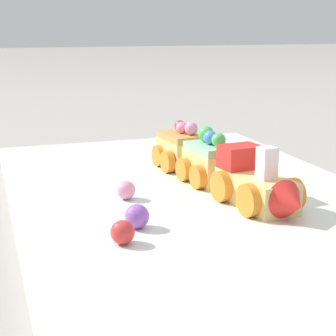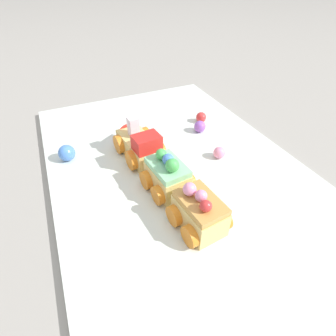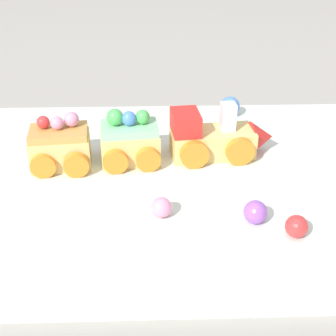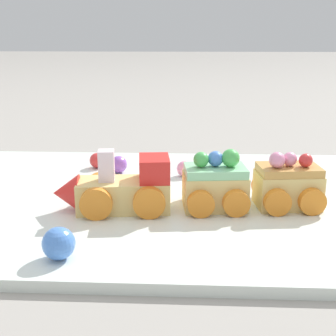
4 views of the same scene
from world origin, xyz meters
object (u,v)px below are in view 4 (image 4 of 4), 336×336
at_px(cake_train_locomotive, 118,190).
at_px(gumball_blue, 59,243).
at_px(cake_car_mint, 215,186).
at_px(gumball_pink, 184,169).
at_px(gumball_red, 97,160).
at_px(gumball_purple, 119,164).
at_px(cake_car_caramel, 288,186).

height_order(cake_train_locomotive, gumball_blue, cake_train_locomotive).
xyz_separation_m(cake_car_mint, gumball_blue, (0.15, 0.14, -0.01)).
bearing_deg(cake_train_locomotive, cake_car_mint, 179.96).
xyz_separation_m(cake_train_locomotive, gumball_pink, (-0.08, -0.14, -0.01)).
bearing_deg(gumball_blue, gumball_pink, -112.93).
height_order(gumball_pink, gumball_blue, gumball_blue).
relative_size(gumball_pink, gumball_red, 0.97).
height_order(gumball_pink, gumball_purple, gumball_purple).
height_order(cake_car_caramel, gumball_blue, cake_car_caramel).
xyz_separation_m(gumball_purple, gumball_red, (0.04, -0.02, -0.00)).
xyz_separation_m(cake_train_locomotive, gumball_purple, (0.02, -0.15, -0.01)).
xyz_separation_m(cake_train_locomotive, gumball_blue, (0.04, 0.13, -0.01)).
bearing_deg(gumball_red, cake_train_locomotive, 108.60).
xyz_separation_m(gumball_purple, gumball_blue, (0.01, 0.28, 0.00)).
height_order(gumball_purple, gumball_blue, gumball_blue).
height_order(cake_car_mint, gumball_purple, cake_car_mint).
bearing_deg(cake_car_caramel, gumball_pink, -48.89).
distance_m(cake_train_locomotive, cake_car_mint, 0.12).
height_order(cake_car_mint, gumball_red, cake_car_mint).
distance_m(cake_train_locomotive, gumball_purple, 0.15).
distance_m(cake_train_locomotive, cake_car_caramel, 0.21).
bearing_deg(gumball_red, cake_car_caramel, 149.52).
bearing_deg(gumball_red, gumball_blue, 94.47).
xyz_separation_m(cake_car_mint, cake_car_caramel, (-0.09, -0.01, -0.00)).
height_order(cake_train_locomotive, gumball_purple, cake_train_locomotive).
distance_m(cake_car_caramel, gumball_blue, 0.28).
relative_size(gumball_purple, gumball_blue, 0.82).
xyz_separation_m(cake_car_mint, gumball_pink, (0.04, -0.13, -0.02)).
distance_m(cake_car_caramel, gumball_red, 0.31).
distance_m(cake_car_mint, gumball_pink, 0.13).
distance_m(cake_car_caramel, gumball_purple, 0.26).
bearing_deg(cake_car_caramel, cake_car_mint, -0.16).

